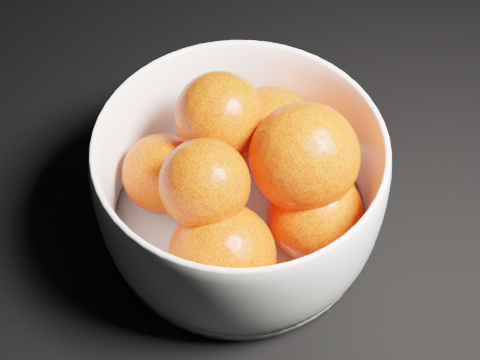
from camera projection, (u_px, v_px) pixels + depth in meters
name	position (u px, v px, depth m)	size (l,w,h in m)	color
ground	(284.00, 266.00, 0.49)	(3.00, 3.00, 0.00)	black
bowl	(240.00, 184.00, 0.47)	(0.20, 0.20, 0.10)	white
orange_pile	(252.00, 177.00, 0.47)	(0.15, 0.16, 0.11)	#FF3E0B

